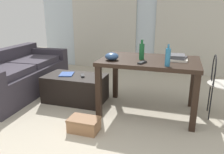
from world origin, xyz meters
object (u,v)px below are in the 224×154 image
at_px(bottle_near, 168,57).
at_px(bowl, 112,56).
at_px(tv_remote_on_table, 142,62).
at_px(tv_remote_primary, 83,76).
at_px(wire_chair, 219,79).
at_px(couch, 17,76).
at_px(book_stack, 178,58).
at_px(craft_table, 149,67).
at_px(shoebox, 84,125).
at_px(magazine, 67,74).
at_px(bottle_far, 142,51).
at_px(coffee_table, 75,88).

xyz_separation_m(bottle_near, bowl, (-0.70, 0.12, -0.06)).
xyz_separation_m(tv_remote_on_table, tv_remote_primary, (-0.94, 0.30, -0.33)).
xyz_separation_m(wire_chair, tv_remote_on_table, (-0.93, -0.39, 0.24)).
bearing_deg(couch, tv_remote_primary, -1.78).
distance_m(bottle_near, bowl, 0.72).
distance_m(wire_chair, book_stack, 0.59).
height_order(craft_table, shoebox, craft_table).
relative_size(craft_table, tv_remote_on_table, 8.53).
bearing_deg(magazine, bottle_far, -21.05).
height_order(book_stack, shoebox, book_stack).
relative_size(wire_chair, tv_remote_primary, 5.64).
distance_m(bottle_near, tv_remote_on_table, 0.32).
xyz_separation_m(craft_table, book_stack, (0.35, 0.05, 0.13)).
xyz_separation_m(coffee_table, bottle_far, (1.03, -0.09, 0.65)).
distance_m(coffee_table, bowl, 0.92).
distance_m(bottle_far, bowl, 0.39).
bearing_deg(coffee_table, book_stack, 0.24).
xyz_separation_m(craft_table, tv_remote_on_table, (-0.05, -0.27, 0.11)).
relative_size(tv_remote_on_table, shoebox, 0.42).
bearing_deg(shoebox, tv_remote_primary, 115.20).
height_order(bowl, tv_remote_primary, bowl).
bearing_deg(magazine, tv_remote_on_table, -31.07).
bearing_deg(shoebox, bottle_near, 26.88).
relative_size(wire_chair, bowl, 4.75).
distance_m(bottle_near, magazine, 1.62).
xyz_separation_m(craft_table, tv_remote_primary, (-0.99, 0.04, -0.22)).
height_order(couch, magazine, couch).
distance_m(coffee_table, tv_remote_on_table, 1.25).
bearing_deg(shoebox, wire_chair, 30.58).
height_order(tv_remote_on_table, tv_remote_primary, tv_remote_on_table).
bearing_deg(bowl, coffee_table, 159.92).
height_order(bottle_far, bowl, bottle_far).
xyz_separation_m(bowl, magazine, (-0.81, 0.25, -0.38)).
distance_m(coffee_table, tv_remote_primary, 0.25).
relative_size(bottle_near, magazine, 1.01).
bearing_deg(tv_remote_on_table, wire_chair, 39.64).
bearing_deg(magazine, tv_remote_primary, -19.52).
bearing_deg(bowl, craft_table, 23.53).
xyz_separation_m(wire_chair, bottle_near, (-0.63, -0.44, 0.33)).
xyz_separation_m(bottle_near, tv_remote_primary, (-1.24, 0.36, -0.43)).
distance_m(bottle_far, tv_remote_on_table, 0.25).
xyz_separation_m(coffee_table, shoebox, (0.51, -0.80, -0.12)).
bearing_deg(tv_remote_primary, bottle_near, -45.23).
bearing_deg(craft_table, wire_chair, 8.00).
bearing_deg(bottle_far, coffee_table, 175.08).
height_order(wire_chair, bottle_far, bottle_far).
distance_m(bottle_near, bottle_far, 0.45).
xyz_separation_m(craft_table, bowl, (-0.46, -0.20, 0.15)).
bearing_deg(shoebox, couch, 152.70).
xyz_separation_m(bowl, tv_remote_primary, (-0.54, 0.24, -0.37)).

